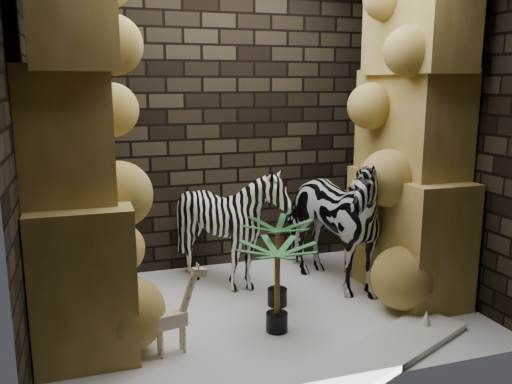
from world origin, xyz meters
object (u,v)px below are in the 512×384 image
object	(u,v)px
zebra_left	(231,232)
surfboard	(382,354)
zebra_right	(326,209)
giraffe_toy	(171,311)
palm_back	(277,288)
palm_front	(278,263)

from	to	relation	value
zebra_left	surfboard	world-z (taller)	zebra_left
zebra_right	giraffe_toy	distance (m)	1.86
palm_back	surfboard	distance (m)	0.90
palm_front	palm_back	distance (m)	0.50
zebra_left	palm_front	bearing A→B (deg)	-55.89
zebra_right	surfboard	size ratio (longest dim) A/B	0.88
zebra_right	palm_front	size ratio (longest dim) A/B	1.95
zebra_right	surfboard	bearing A→B (deg)	-113.06
zebra_right	zebra_left	xyz separation A→B (m)	(-0.85, 0.26, -0.22)
palm_front	palm_back	xyz separation A→B (m)	(-0.18, -0.47, -0.03)
giraffe_toy	palm_back	bearing A→B (deg)	-4.15
zebra_left	palm_front	size ratio (longest dim) A/B	1.53
zebra_left	palm_back	world-z (taller)	zebra_left
palm_front	zebra_right	bearing A→B (deg)	25.39
palm_back	surfboard	size ratio (longest dim) A/B	0.42
giraffe_toy	surfboard	bearing A→B (deg)	-31.07
palm_front	zebra_left	bearing A→B (deg)	116.53
zebra_left	zebra_right	bearing A→B (deg)	-9.51
palm_back	surfboard	world-z (taller)	palm_back
zebra_right	zebra_left	distance (m)	0.92
giraffe_toy	palm_front	world-z (taller)	palm_front
zebra_left	surfboard	bearing A→B (deg)	-60.37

